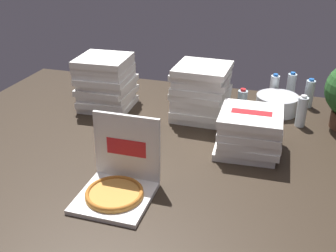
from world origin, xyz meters
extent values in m
cube|color=#2D2319|center=(0.00, 0.00, -0.01)|extent=(3.20, 2.40, 0.02)
cube|color=white|center=(-0.14, -0.48, 0.01)|extent=(0.35, 0.35, 0.02)
cylinder|color=#C6893D|center=(-0.14, -0.48, 0.03)|extent=(0.28, 0.28, 0.02)
torus|color=#A96324|center=(-0.14, -0.48, 0.04)|extent=(0.28, 0.28, 0.02)
cube|color=white|center=(-0.14, -0.30, 0.20)|extent=(0.35, 0.03, 0.35)
cube|color=red|center=(-0.14, -0.31, 0.20)|extent=(0.21, 0.01, 0.09)
cube|color=white|center=(-0.64, 0.55, 0.02)|extent=(0.36, 0.36, 0.04)
cube|color=red|center=(-0.64, 0.55, 0.04)|extent=(0.23, 0.07, 0.00)
cube|color=white|center=(-0.65, 0.55, 0.06)|extent=(0.38, 0.38, 0.04)
cube|color=red|center=(-0.65, 0.55, 0.09)|extent=(0.23, 0.09, 0.00)
cube|color=white|center=(-0.64, 0.57, 0.10)|extent=(0.35, 0.35, 0.04)
cube|color=red|center=(-0.64, 0.57, 0.13)|extent=(0.23, 0.06, 0.00)
cube|color=white|center=(-0.65, 0.55, 0.15)|extent=(0.35, 0.35, 0.04)
cube|color=red|center=(-0.65, 0.55, 0.17)|extent=(0.23, 0.06, 0.00)
cube|color=white|center=(-0.64, 0.57, 0.19)|extent=(0.35, 0.35, 0.04)
cube|color=white|center=(-0.65, 0.55, 0.23)|extent=(0.37, 0.37, 0.04)
cube|color=red|center=(-0.65, 0.55, 0.25)|extent=(0.23, 0.08, 0.00)
cube|color=white|center=(-0.65, 0.56, 0.27)|extent=(0.36, 0.36, 0.04)
cube|color=red|center=(-0.65, 0.56, 0.30)|extent=(0.23, 0.07, 0.00)
cube|color=white|center=(-0.66, 0.56, 0.31)|extent=(0.37, 0.37, 0.04)
cube|color=red|center=(-0.66, 0.56, 0.34)|extent=(0.23, 0.07, 0.00)
cube|color=white|center=(-0.65, 0.55, 0.36)|extent=(0.37, 0.37, 0.04)
cube|color=white|center=(0.04, 0.58, 0.02)|extent=(0.35, 0.35, 0.04)
cube|color=white|center=(0.05, 0.57, 0.06)|extent=(0.35, 0.35, 0.04)
cube|color=white|center=(0.05, 0.58, 0.10)|extent=(0.36, 0.36, 0.04)
cube|color=white|center=(0.05, 0.57, 0.15)|extent=(0.36, 0.36, 0.04)
cube|color=white|center=(0.05, 0.57, 0.19)|extent=(0.38, 0.38, 0.04)
cube|color=red|center=(0.05, 0.57, 0.21)|extent=(0.23, 0.08, 0.00)
cube|color=white|center=(0.05, 0.57, 0.23)|extent=(0.35, 0.35, 0.04)
cube|color=white|center=(0.05, 0.58, 0.27)|extent=(0.36, 0.36, 0.04)
cube|color=white|center=(0.04, 0.58, 0.31)|extent=(0.36, 0.36, 0.04)
cube|color=white|center=(0.06, 0.56, 0.36)|extent=(0.36, 0.36, 0.04)
cube|color=white|center=(0.41, 0.20, 0.02)|extent=(0.37, 0.37, 0.04)
cube|color=white|center=(0.43, 0.19, 0.06)|extent=(0.36, 0.36, 0.04)
cube|color=white|center=(0.43, 0.19, 0.10)|extent=(0.38, 0.38, 0.04)
cube|color=white|center=(0.43, 0.19, 0.15)|extent=(0.36, 0.36, 0.04)
cube|color=white|center=(0.43, 0.20, 0.19)|extent=(0.36, 0.36, 0.04)
cube|color=white|center=(0.43, 0.19, 0.23)|extent=(0.36, 0.36, 0.04)
cube|color=red|center=(0.43, 0.19, 0.25)|extent=(0.23, 0.07, 0.00)
cylinder|color=#B7BABF|center=(0.55, 0.82, 0.06)|extent=(0.30, 0.30, 0.12)
cylinder|color=silver|center=(0.77, 0.98, 0.10)|extent=(0.07, 0.07, 0.20)
cylinder|color=blue|center=(0.77, 0.98, 0.21)|extent=(0.04, 0.04, 0.02)
cylinder|color=white|center=(0.52, 1.01, 0.10)|extent=(0.07, 0.07, 0.20)
cylinder|color=blue|center=(0.52, 1.01, 0.21)|extent=(0.04, 0.04, 0.02)
cylinder|color=silver|center=(0.32, 0.64, 0.10)|extent=(0.07, 0.07, 0.20)
cylinder|color=red|center=(0.32, 0.64, 0.21)|extent=(0.04, 0.04, 0.02)
cylinder|color=white|center=(0.72, 0.63, 0.10)|extent=(0.07, 0.07, 0.20)
cylinder|color=white|center=(0.72, 0.63, 0.21)|extent=(0.04, 0.04, 0.02)
cylinder|color=white|center=(0.64, 1.09, 0.10)|extent=(0.07, 0.07, 0.20)
cylinder|color=blue|center=(0.64, 1.09, 0.21)|extent=(0.04, 0.04, 0.02)
camera|label=1|loc=(0.57, -1.91, 1.18)|focal=42.72mm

